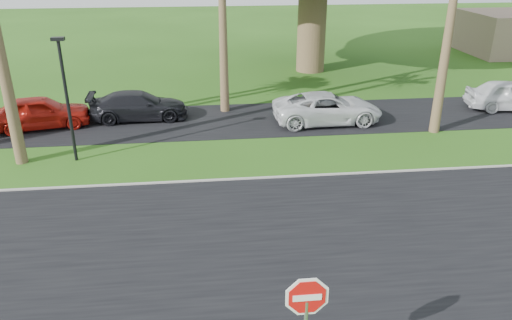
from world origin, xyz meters
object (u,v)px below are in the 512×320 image
object	(u,v)px
stop_sign_near	(306,312)
car_dark	(139,106)
car_minivan	(327,108)
car_pickup	(512,95)
car_red	(40,112)

from	to	relation	value
stop_sign_near	car_dark	xyz separation A→B (m)	(-4.57, 16.15, -1.12)
stop_sign_near	car_minivan	bearing A→B (deg)	74.46
car_dark	car_pickup	world-z (taller)	car_pickup
car_red	car_dark	bearing A→B (deg)	-92.19
car_minivan	stop_sign_near	bearing A→B (deg)	162.93
car_minivan	car_red	bearing A→B (deg)	85.29
car_dark	car_pickup	distance (m)	18.19
stop_sign_near	car_dark	world-z (taller)	stop_sign_near
car_pickup	car_minivan	bearing A→B (deg)	104.58
stop_sign_near	car_dark	bearing A→B (deg)	105.81
car_red	car_dark	xyz separation A→B (m)	(4.23, 0.74, -0.07)
car_pickup	car_dark	bearing A→B (deg)	97.40
car_red	car_pickup	xyz separation A→B (m)	(22.42, 0.20, 0.00)
stop_sign_near	car_dark	distance (m)	16.82
car_red	car_dark	size ratio (longest dim) A/B	0.95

